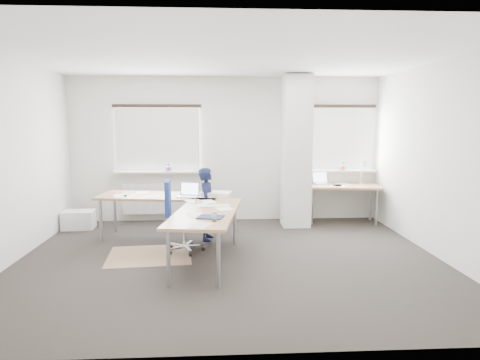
{
  "coord_description": "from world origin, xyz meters",
  "views": [
    {
      "loc": [
        -0.18,
        -5.87,
        1.96
      ],
      "look_at": [
        0.2,
        0.9,
        1.02
      ],
      "focal_mm": 32.0,
      "sensor_mm": 36.0,
      "label": 1
    }
  ],
  "objects": [
    {
      "name": "ground",
      "position": [
        0.0,
        0.0,
        0.0
      ],
      "size": [
        6.0,
        6.0,
        0.0
      ],
      "primitive_type": "plane",
      "color": "#292421",
      "rests_on": "ground"
    },
    {
      "name": "task_chair",
      "position": [
        -0.7,
        0.4,
        0.3
      ],
      "size": [
        0.59,
        0.58,
        1.09
      ],
      "rotation": [
        0.0,
        0.0,
        0.03
      ],
      "color": "navy",
      "rests_on": "ground"
    },
    {
      "name": "room_shell",
      "position": [
        0.18,
        0.45,
        1.75
      ],
      "size": [
        6.04,
        5.04,
        2.82
      ],
      "color": "beige",
      "rests_on": "ground"
    },
    {
      "name": "white_crate",
      "position": [
        -2.7,
        1.92,
        0.17
      ],
      "size": [
        0.57,
        0.41,
        0.33
      ],
      "primitive_type": "cube",
      "rotation": [
        0.0,
        0.0,
        0.05
      ],
      "color": "white",
      "rests_on": "ground"
    },
    {
      "name": "desk_side",
      "position": [
        2.25,
        2.16,
        0.69
      ],
      "size": [
        1.49,
        0.9,
        1.22
      ],
      "rotation": [
        0.0,
        0.0,
        -0.15
      ],
      "color": "brown",
      "rests_on": "ground"
    },
    {
      "name": "desk_main",
      "position": [
        -0.68,
        0.56,
        0.69
      ],
      "size": [
        2.4,
        2.93,
        0.96
      ],
      "rotation": [
        0.0,
        0.0,
        -0.15
      ],
      "color": "brown",
      "rests_on": "ground"
    },
    {
      "name": "person",
      "position": [
        -0.33,
        1.06,
        0.6
      ],
      "size": [
        0.35,
        0.47,
        1.2
      ],
      "primitive_type": "imported",
      "rotation": [
        0.0,
        0.0,
        1.43
      ],
      "color": "black",
      "rests_on": "ground"
    },
    {
      "name": "floor_mat",
      "position": [
        -1.17,
        0.25,
        0.0
      ],
      "size": [
        1.28,
        1.11,
        0.01
      ],
      "primitive_type": "cube",
      "rotation": [
        0.0,
        0.0,
        0.09
      ],
      "color": "#906F4E",
      "rests_on": "ground"
    }
  ]
}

